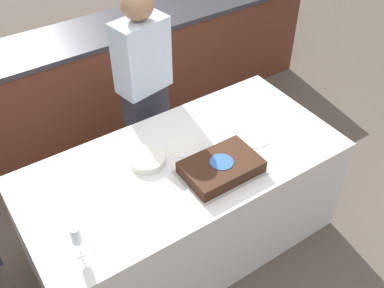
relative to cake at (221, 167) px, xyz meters
name	(u,v)px	position (x,y,z in m)	size (l,w,h in m)	color
ground_plane	(184,240)	(-0.13, 0.21, -0.81)	(14.00, 14.00, 0.00)	brown
back_counter	(85,84)	(-0.13, 1.75, -0.35)	(4.40, 0.58, 0.92)	#5B2D1E
dining_table	(184,204)	(-0.13, 0.21, -0.43)	(1.96, 0.95, 0.77)	white
cake	(221,167)	(0.00, 0.00, 0.00)	(0.48, 0.33, 0.08)	#B7B2AD
plate_stack	(147,160)	(-0.31, 0.31, -0.02)	(0.22, 0.22, 0.04)	white
wine_glass	(76,236)	(-0.90, -0.07, 0.09)	(0.06, 0.06, 0.19)	white
side_plate_near_cake	(184,146)	(-0.05, 0.31, -0.04)	(0.22, 0.22, 0.00)	white
side_plate_right_edge	(254,137)	(0.36, 0.14, -0.04)	(0.22, 0.22, 0.00)	white
person_cutting_cake	(145,92)	(0.00, 0.90, 0.00)	(0.39, 0.26, 1.57)	#282833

